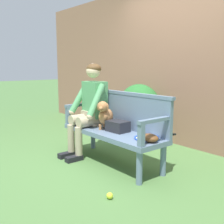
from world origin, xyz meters
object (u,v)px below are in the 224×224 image
object	(u,v)px
tennis_racket	(148,138)
sports_bag	(118,126)
person_seated	(90,106)
baseball_glove	(150,138)
garden_bench	(112,135)
dog_on_bench	(105,115)
tennis_ball	(110,196)

from	to	relation	value
tennis_racket	sports_bag	distance (m)	0.50
person_seated	baseball_glove	bearing A→B (deg)	0.69
tennis_racket	baseball_glove	world-z (taller)	baseball_glove
garden_bench	tennis_racket	xyz separation A→B (m)	(0.57, 0.09, 0.07)
baseball_glove	sports_bag	size ratio (longest dim) A/B	0.79
person_seated	dog_on_bench	size ratio (longest dim) A/B	3.37
sports_bag	tennis_ball	xyz separation A→B (m)	(0.70, -0.69, -0.48)
tennis_ball	tennis_racket	bearing A→B (deg)	105.05
garden_bench	dog_on_bench	size ratio (longest dim) A/B	4.07
dog_on_bench	sports_bag	bearing A→B (deg)	11.08
tennis_racket	baseball_glove	xyz separation A→B (m)	(0.10, -0.09, 0.04)
sports_bag	tennis_ball	distance (m)	1.09
tennis_racket	garden_bench	bearing A→B (deg)	-171.47
tennis_racket	tennis_ball	xyz separation A→B (m)	(0.20, -0.74, -0.42)
garden_bench	baseball_glove	world-z (taller)	baseball_glove
person_seated	dog_on_bench	bearing A→B (deg)	0.96
garden_bench	tennis_ball	bearing A→B (deg)	-40.45
garden_bench	tennis_ball	size ratio (longest dim) A/B	23.95
garden_bench	sports_bag	distance (m)	0.15
baseball_glove	sports_bag	distance (m)	0.60
dog_on_bench	baseball_glove	size ratio (longest dim) A/B	1.77
garden_bench	dog_on_bench	distance (m)	0.29
tennis_racket	sports_bag	bearing A→B (deg)	-174.01
dog_on_bench	tennis_racket	xyz separation A→B (m)	(0.71, 0.09, -0.18)
garden_bench	person_seated	size ratio (longest dim) A/B	1.21
garden_bench	sports_bag	xyz separation A→B (m)	(0.07, 0.03, 0.13)
baseball_glove	sports_bag	world-z (taller)	sports_bag
person_seated	baseball_glove	distance (m)	1.17
garden_bench	person_seated	bearing A→B (deg)	-178.37
person_seated	sports_bag	size ratio (longest dim) A/B	4.67
garden_bench	tennis_racket	distance (m)	0.58
tennis_racket	baseball_glove	bearing A→B (deg)	-39.91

